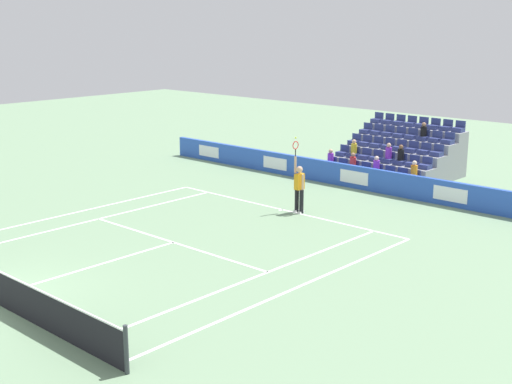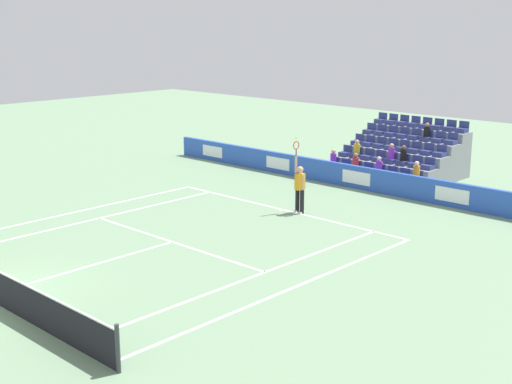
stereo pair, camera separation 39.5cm
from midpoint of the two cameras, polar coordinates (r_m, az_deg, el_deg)
name	(u,v)px [view 2 (the right image)]	position (r m, az deg, el deg)	size (l,w,h in m)	color
line_baseline	(283,210)	(26.83, 2.64, -1.45)	(10.97, 0.10, 0.01)	white
line_service	(172,242)	(23.12, -6.31, -4.04)	(8.23, 0.10, 0.01)	white
line_centre_service	(88,266)	(21.31, -12.91, -5.88)	(0.10, 6.40, 0.01)	white
line_singles_sideline_left	(89,221)	(26.03, -12.97, -2.27)	(0.10, 11.89, 0.01)	white
line_singles_sideline_right	(254,276)	(20.00, 0.40, -6.85)	(0.10, 11.89, 0.01)	white
line_doubles_sideline_left	(68,214)	(27.15, -14.58, -1.71)	(0.10, 11.89, 0.01)	white
line_doubles_sideline_right	(291,289)	(19.15, 3.43, -7.83)	(0.10, 11.89, 0.01)	white
line_centre_mark	(282,210)	(26.76, 2.50, -1.49)	(0.10, 0.20, 0.01)	white
sponsor_barrier	(358,177)	(30.43, 8.60, 1.19)	(22.42, 0.22, 0.98)	blue
tennis_player	(300,187)	(26.23, 3.99, 0.40)	(0.53, 0.37, 2.85)	black
stadium_stand	(403,158)	(33.29, 12.14, 2.69)	(4.96, 4.75, 2.60)	gray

